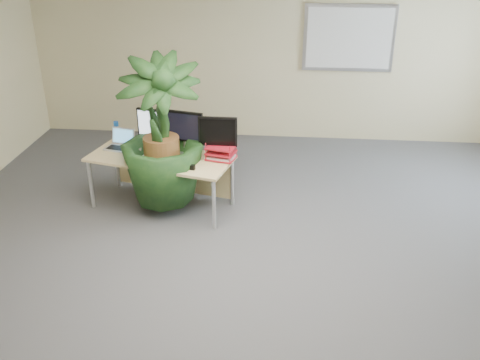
# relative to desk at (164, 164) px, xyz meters

# --- Properties ---
(floor) EXTENTS (8.00, 8.00, 0.00)m
(floor) POSITION_rel_desk_xyz_m (1.04, -1.66, -0.50)
(floor) COLOR #4D4E53
(floor) RESTS_ON ground
(back_wall) EXTENTS (7.00, 0.04, 2.70)m
(back_wall) POSITION_rel_desk_xyz_m (1.04, 2.34, 0.85)
(back_wall) COLOR #C9BF8E
(back_wall) RESTS_ON floor
(whiteboard) EXTENTS (1.30, 0.04, 0.95)m
(whiteboard) POSITION_rel_desk_xyz_m (2.24, 2.30, 1.05)
(whiteboard) COLOR #AAA9AE
(whiteboard) RESTS_ON back_wall
(desk) EXTENTS (1.76, 1.05, 0.63)m
(desk) POSITION_rel_desk_xyz_m (0.00, 0.00, 0.00)
(desk) COLOR #D4B67D
(desk) RESTS_ON floor
(floor_plant) EXTENTS (0.99, 0.99, 1.50)m
(floor_plant) POSITION_rel_desk_xyz_m (0.03, -0.18, 0.25)
(floor_plant) COLOR #123316
(floor_plant) RESTS_ON floor
(monitor_left) EXTENTS (0.42, 0.19, 0.47)m
(monitor_left) POSITION_rel_desk_xyz_m (-0.13, 0.19, 0.40)
(monitor_left) COLOR silver
(monitor_left) RESTS_ON desk
(monitor_right) EXTENTS (0.45, 0.20, 0.50)m
(monitor_right) POSITION_rel_desk_xyz_m (0.25, 0.07, 0.42)
(monitor_right) COLOR silver
(monitor_right) RESTS_ON desk
(monitor_dark) EXTENTS (0.44, 0.20, 0.49)m
(monitor_dark) POSITION_rel_desk_xyz_m (0.65, -0.04, 0.41)
(monitor_dark) COLOR silver
(monitor_dark) RESTS_ON desk
(laptop) EXTENTS (0.35, 0.33, 0.22)m
(laptop) POSITION_rel_desk_xyz_m (-0.55, 0.16, 0.19)
(laptop) COLOR silver
(laptop) RESTS_ON desk
(keyboard) EXTENTS (0.44, 0.24, 0.02)m
(keyboard) POSITION_rel_desk_xyz_m (-0.04, -0.30, 0.14)
(keyboard) COLOR black
(keyboard) RESTS_ON desk
(coffee_mug) EXTENTS (0.12, 0.08, 0.09)m
(coffee_mug) POSITION_rel_desk_xyz_m (-0.28, -0.06, 0.18)
(coffee_mug) COLOR white
(coffee_mug) RESTS_ON desk
(spiral_notebook) EXTENTS (0.35, 0.31, 0.01)m
(spiral_notebook) POSITION_rel_desk_xyz_m (-0.07, -0.09, 0.14)
(spiral_notebook) COLOR silver
(spiral_notebook) RESTS_ON desk
(orange_pen) EXTENTS (0.13, 0.03, 0.01)m
(orange_pen) POSITION_rel_desk_xyz_m (-0.06, -0.11, 0.14)
(orange_pen) COLOR #E85B19
(orange_pen) RESTS_ON spiral_notebook
(yellow_highlighter) EXTENTS (0.11, 0.03, 0.02)m
(yellow_highlighter) POSITION_rel_desk_xyz_m (0.12, -0.19, 0.14)
(yellow_highlighter) COLOR yellow
(yellow_highlighter) RESTS_ON desk
(water_bottle) EXTENTS (0.07, 0.07, 0.25)m
(water_bottle) POSITION_rel_desk_xyz_m (-0.65, 0.35, 0.25)
(water_bottle) COLOR silver
(water_bottle) RESTS_ON desk
(letter_tray) EXTENTS (0.36, 0.30, 0.15)m
(letter_tray) POSITION_rel_desk_xyz_m (0.68, -0.07, 0.20)
(letter_tray) COLOR #B01525
(letter_tray) RESTS_ON desk
(stapler) EXTENTS (0.17, 0.08, 0.05)m
(stapler) POSITION_rel_desk_xyz_m (0.35, -0.37, 0.16)
(stapler) COLOR black
(stapler) RESTS_ON desk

